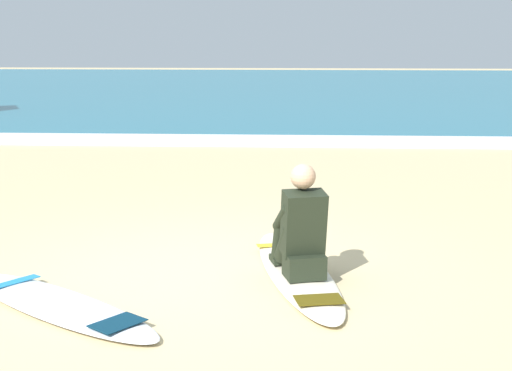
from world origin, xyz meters
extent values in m
plane|color=#CCB584|center=(0.00, 0.00, 0.00)|extent=(80.00, 80.00, 0.00)
cube|color=teal|center=(0.00, 21.76, 0.05)|extent=(80.00, 28.00, 0.10)
cube|color=white|center=(0.00, 8.06, 0.06)|extent=(80.00, 0.90, 0.11)
ellipsoid|color=#EFE5C6|center=(0.85, 0.08, 0.04)|extent=(1.05, 2.63, 0.07)
cube|color=gold|center=(0.70, 0.78, 0.07)|extent=(0.49, 0.20, 0.01)
cube|color=#4C400C|center=(1.02, -0.73, 0.07)|extent=(0.41, 0.31, 0.01)
cube|color=black|center=(0.91, -0.21, 0.18)|extent=(0.38, 0.34, 0.20)
cylinder|color=black|center=(0.76, -0.05, 0.33)|extent=(0.25, 0.43, 0.43)
cylinder|color=black|center=(0.69, 0.14, 0.30)|extent=(0.18, 0.28, 0.42)
cube|color=black|center=(0.67, 0.21, 0.10)|extent=(0.16, 0.24, 0.05)
cylinder|color=black|center=(0.96, 0.00, 0.33)|extent=(0.25, 0.43, 0.43)
cylinder|color=black|center=(0.92, 0.20, 0.30)|extent=(0.18, 0.28, 0.42)
cube|color=black|center=(0.90, 0.27, 0.10)|extent=(0.16, 0.24, 0.05)
cube|color=black|center=(0.90, -0.17, 0.53)|extent=(0.41, 0.37, 0.57)
sphere|color=tan|center=(0.89, -0.14, 0.92)|extent=(0.21, 0.21, 0.21)
cylinder|color=black|center=(0.72, -0.06, 0.55)|extent=(0.19, 0.41, 0.31)
cylinder|color=black|center=(0.99, 0.01, 0.55)|extent=(0.19, 0.41, 0.31)
ellipsoid|color=silver|center=(-0.97, -0.85, 0.04)|extent=(2.10, 1.78, 0.07)
cube|color=#1E7FB7|center=(-1.47, -0.47, 0.07)|extent=(0.37, 0.44, 0.01)
cube|color=#0A2C40|center=(-0.40, -1.29, 0.07)|extent=(0.41, 0.43, 0.01)
camera|label=1|loc=(0.85, -6.22, 2.07)|focal=52.98mm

